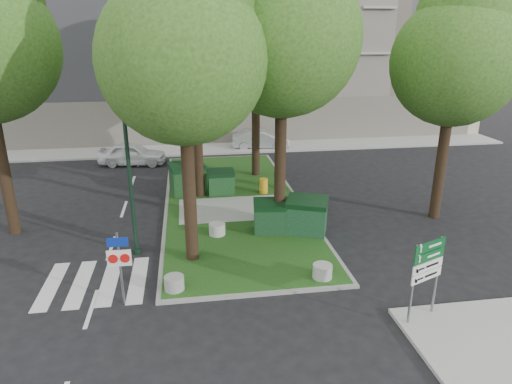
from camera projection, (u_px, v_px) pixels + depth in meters
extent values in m
plane|color=black|center=(244.00, 296.00, 13.97)|extent=(120.00, 120.00, 0.00)
cube|color=#1F4112|center=(233.00, 202.00, 21.48)|extent=(6.00, 16.00, 0.12)
cube|color=gray|center=(233.00, 202.00, 21.48)|extent=(6.30, 16.30, 0.10)
cube|color=#999993|center=(210.00, 149.00, 31.19)|extent=(42.00, 3.00, 0.12)
cube|color=silver|center=(124.00, 280.00, 14.83)|extent=(5.00, 3.00, 0.01)
cube|color=tan|center=(201.00, 27.00, 35.54)|extent=(41.00, 12.00, 16.00)
cylinder|color=black|center=(189.00, 178.00, 15.06)|extent=(0.44, 0.44, 6.16)
sphere|color=#265216|center=(183.00, 60.00, 13.81)|extent=(5.20, 5.20, 5.20)
cylinder|color=black|center=(280.00, 151.00, 17.33)|extent=(0.44, 0.44, 6.72)
sphere|color=#265216|center=(282.00, 38.00, 15.97)|extent=(5.60, 5.60, 5.60)
cylinder|color=black|center=(198.00, 138.00, 21.24)|extent=(0.44, 0.44, 5.88)
sphere|color=#265216|center=(194.00, 59.00, 20.05)|extent=(4.80, 4.80, 4.80)
sphere|color=#265216|center=(199.00, 18.00, 19.72)|extent=(3.60, 3.60, 3.60)
cylinder|color=black|center=(256.00, 114.00, 24.30)|extent=(0.44, 0.44, 7.00)
sphere|color=#265216|center=(256.00, 29.00, 22.89)|extent=(5.80, 5.80, 5.80)
cylinder|color=black|center=(1.00, 155.00, 17.27)|extent=(0.44, 0.44, 6.44)
cylinder|color=black|center=(443.00, 151.00, 18.94)|extent=(0.44, 0.44, 5.88)
sphere|color=#265216|center=(455.00, 62.00, 17.75)|extent=(5.00, 5.00, 5.00)
sphere|color=#265216|center=(466.00, 16.00, 17.42)|extent=(3.75, 3.75, 3.75)
cube|color=#0E3411|center=(188.00, 181.00, 22.26)|extent=(1.82, 1.44, 1.26)
cube|color=black|center=(187.00, 166.00, 22.01)|extent=(1.89, 1.53, 0.36)
cube|color=#123E17|center=(221.00, 184.00, 22.27)|extent=(1.27, 0.88, 0.98)
cube|color=black|center=(221.00, 173.00, 22.08)|extent=(1.32, 0.94, 0.28)
cube|color=black|center=(271.00, 219.00, 18.03)|extent=(1.44, 1.06, 1.06)
cube|color=black|center=(271.00, 204.00, 17.82)|extent=(1.50, 1.13, 0.30)
cube|color=#123C20|center=(307.00, 218.00, 17.90)|extent=(1.79, 1.52, 1.19)
cube|color=black|center=(307.00, 202.00, 17.67)|extent=(1.87, 1.61, 0.34)
cylinder|color=gray|center=(174.00, 283.00, 14.02)|extent=(0.61, 0.61, 0.44)
cylinder|color=#A1A19C|center=(322.00, 271.00, 14.69)|extent=(0.63, 0.63, 0.45)
cylinder|color=#AEB0AA|center=(217.00, 229.00, 17.82)|extent=(0.64, 0.64, 0.46)
cylinder|color=gold|center=(264.00, 186.00, 22.39)|extent=(0.42, 0.42, 0.73)
cylinder|color=black|center=(131.00, 188.00, 15.79)|extent=(0.14, 0.14, 5.02)
cylinder|color=black|center=(137.00, 251.00, 16.60)|extent=(0.30, 0.30, 0.20)
sphere|color=white|center=(123.00, 107.00, 14.86)|extent=(0.44, 0.44, 0.44)
cylinder|color=slate|center=(121.00, 269.00, 13.19)|extent=(0.07, 0.07, 2.30)
cube|color=navy|center=(118.00, 242.00, 12.90)|extent=(0.60, 0.05, 0.28)
cube|color=white|center=(119.00, 258.00, 13.07)|extent=(0.69, 0.05, 0.51)
cylinder|color=red|center=(113.00, 258.00, 13.05)|extent=(0.28, 0.03, 0.28)
cylinder|color=red|center=(125.00, 257.00, 13.10)|extent=(0.28, 0.03, 0.28)
cylinder|color=slate|center=(412.00, 285.00, 12.11)|extent=(0.09, 0.09, 2.33)
cylinder|color=slate|center=(437.00, 275.00, 12.59)|extent=(0.09, 0.09, 2.33)
cube|color=#09481B|center=(430.00, 246.00, 12.01)|extent=(1.09, 0.49, 0.27)
cube|color=#09481B|center=(428.00, 256.00, 12.10)|extent=(1.09, 0.49, 0.27)
cube|color=white|center=(427.00, 266.00, 12.20)|extent=(1.09, 0.49, 0.27)
cube|color=white|center=(426.00, 275.00, 12.30)|extent=(1.09, 0.49, 0.27)
imported|color=white|center=(132.00, 154.00, 27.50)|extent=(4.13, 2.06, 1.35)
imported|color=#A5A9AD|center=(261.00, 139.00, 31.33)|extent=(4.01, 1.76, 1.28)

